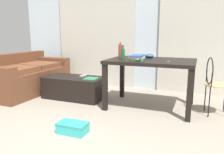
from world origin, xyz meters
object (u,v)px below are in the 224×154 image
at_px(tv_remote_primary, 83,76).
at_px(magazine, 91,79).
at_px(bowl, 149,56).
at_px(shoebox, 73,128).
at_px(couch, 26,76).
at_px(wire_chair, 214,79).
at_px(coffee_table, 75,87).
at_px(bottle_near, 123,54).
at_px(book_stack, 137,57).
at_px(scissors, 168,62).
at_px(bottle_far, 120,51).
at_px(craft_table, 151,66).

height_order(tv_remote_primary, magazine, tv_remote_primary).
bearing_deg(bowl, shoebox, -110.79).
xyz_separation_m(couch, wire_chair, (3.46, 0.02, 0.21)).
relative_size(coffee_table, shoebox, 3.06).
bearing_deg(wire_chair, couch, -179.70).
relative_size(bottle_near, tv_remote_primary, 1.48).
height_order(book_stack, scissors, book_stack).
relative_size(bottle_near, book_stack, 0.73).
distance_m(bottle_near, bowl, 0.51).
xyz_separation_m(couch, scissors, (2.83, -0.18, 0.46)).
bearing_deg(scissors, tv_remote_primary, 170.01).
xyz_separation_m(bowl, tv_remote_primary, (-1.19, -0.12, -0.40)).
relative_size(bottle_far, bowl, 1.73).
distance_m(couch, bottle_near, 2.21).
relative_size(bottle_far, tv_remote_primary, 1.67).
bearing_deg(tv_remote_primary, scissors, -2.47).
xyz_separation_m(craft_table, scissors, (0.29, -0.17, 0.10)).
relative_size(tv_remote_primary, shoebox, 0.43).
bearing_deg(shoebox, scissors, 49.86).
bearing_deg(bottle_near, wire_chair, 7.97).
height_order(coffee_table, wire_chair, wire_chair).
relative_size(book_stack, scissors, 2.99).
bearing_deg(couch, magazine, -2.87).
xyz_separation_m(craft_table, book_stack, (-0.17, -0.18, 0.14)).
height_order(craft_table, scissors, scissors).
bearing_deg(shoebox, bottle_near, 78.01).
distance_m(craft_table, shoebox, 1.56).
bearing_deg(craft_table, bottle_far, 163.76).
height_order(couch, book_stack, book_stack).
bearing_deg(bottle_far, coffee_table, -168.59).
bearing_deg(book_stack, bowl, 76.96).
bearing_deg(bowl, tv_remote_primary, -174.16).
xyz_separation_m(wire_chair, bottle_far, (-1.49, 0.13, 0.36)).
xyz_separation_m(scissors, shoebox, (-0.94, -1.11, -0.71)).
height_order(coffee_table, bottle_near, bottle_near).
bearing_deg(scissors, shoebox, -130.14).
xyz_separation_m(wire_chair, bottle_near, (-1.33, -0.19, 0.34)).
relative_size(couch, shoebox, 4.87).
distance_m(bottle_near, tv_remote_primary, 1.01).
relative_size(craft_table, wire_chair, 1.57).
distance_m(craft_table, bowl, 0.27).
bearing_deg(bottle_near, bowl, 48.86).
xyz_separation_m(couch, shoebox, (1.89, -1.29, -0.25)).
bearing_deg(craft_table, book_stack, -134.22).
relative_size(couch, wire_chair, 2.06).
bearing_deg(bottle_far, bottle_near, -63.59).
bearing_deg(bottle_far, shoebox, -93.16).
distance_m(bowl, book_stack, 0.41).
distance_m(craft_table, book_stack, 0.29).
bearing_deg(wire_chair, bowl, 168.94).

